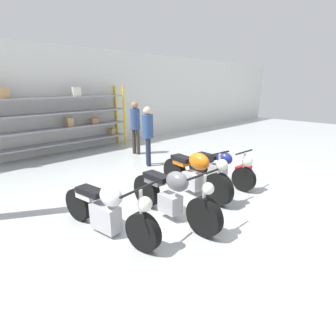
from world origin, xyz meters
name	(u,v)px	position (x,y,z in m)	size (l,w,h in m)	color
ground_plane	(182,205)	(0.00, 0.00, 0.00)	(30.00, 30.00, 0.00)	#B2B7B7
back_wall	(51,101)	(0.00, 6.05, 1.80)	(30.00, 0.08, 3.60)	silver
shelving_rack	(60,119)	(0.10, 5.69, 1.23)	(4.92, 0.63, 2.28)	yellow
motorcycle_white	(108,211)	(-1.63, 0.13, 0.41)	(0.72, 2.13, 0.97)	black
motorcycle_grey	(172,196)	(-0.55, -0.26, 0.46)	(0.72, 2.13, 1.05)	black
motorcycle_orange	(195,174)	(0.61, 0.17, 0.48)	(0.60, 2.06, 1.08)	black
motorcycle_blue	(220,167)	(1.59, 0.18, 0.41)	(0.63, 1.95, 0.92)	black
person_browsing	(148,131)	(1.33, 2.57, 1.03)	(0.45, 0.45, 1.74)	#1E2338
person_near_rack	(135,124)	(1.91, 3.91, 1.06)	(0.39, 0.39, 1.79)	#38332D
toolbox	(243,171)	(2.45, 0.03, 0.14)	(0.44, 0.26, 0.28)	red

